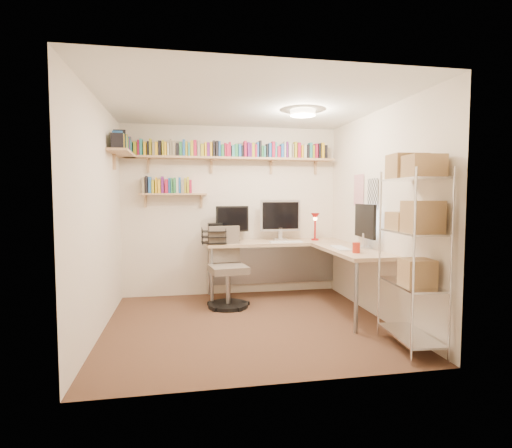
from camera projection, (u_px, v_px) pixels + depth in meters
The scene contains 6 objects.
ground at pixel (248, 324), 4.60m from camera, with size 3.20×3.20×0.00m, color #48341E.
room_shell at pixel (248, 189), 4.49m from camera, with size 3.24×3.04×2.52m.
wall_shelves at pixel (203, 157), 5.65m from camera, with size 3.12×1.09×0.80m.
corner_desk at pixel (287, 244), 5.57m from camera, with size 2.18×2.08×1.42m.
office_chair at pixel (227, 273), 5.32m from camera, with size 0.56×0.56×1.06m.
wire_rack at pixel (414, 216), 3.74m from camera, with size 0.43×0.77×1.88m.
Camera 1 is at (-0.72, -4.45, 1.47)m, focal length 28.00 mm.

